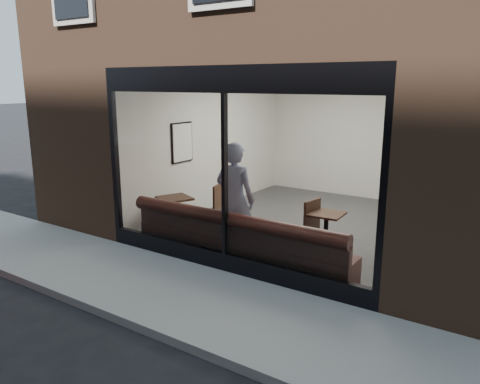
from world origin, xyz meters
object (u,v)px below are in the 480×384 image
Objects in this scene: cafe_chair_left at (209,218)px; banquette at (239,250)px; person at (235,199)px; cafe_chair_right at (302,236)px; cafe_table_right at (327,214)px; cafe_table_left at (175,198)px.

banquette is at bearing 126.58° from cafe_chair_left.
banquette is 2.01× the size of person.
cafe_chair_right is (2.12, 0.01, 0.00)m from cafe_chair_left.
person is 4.53× the size of cafe_chair_left.
cafe_table_right is at bearing 48.09° from banquette.
cafe_table_right is (1.04, 1.16, 0.52)m from banquette.
cafe_table_left reaches higher than cafe_chair_left.
person is 1.60m from cafe_table_right.
person is at bearing -147.20° from cafe_table_right.
banquette is 6.76× the size of cafe_table_left.
banquette is 0.88m from person.
cafe_table_right is at bearing -151.92° from person.
cafe_chair_left is (0.35, 0.64, -0.50)m from cafe_table_left.
banquette is 1.96m from cafe_chair_left.
cafe_table_left is 1.26× the size of cafe_chair_right.
person is 4.22× the size of cafe_chair_right.
person is at bearing 55.25° from cafe_chair_right.
cafe_chair_right is at bearing 174.37° from cafe_table_right.
person is at bearing 128.74° from cafe_chair_left.
person reaches higher than banquette.
banquette reaches higher than cafe_chair_left.
cafe_table_right is (1.33, 0.86, -0.25)m from person.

